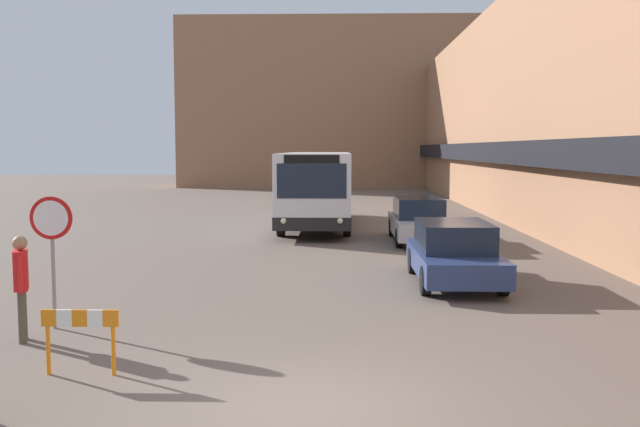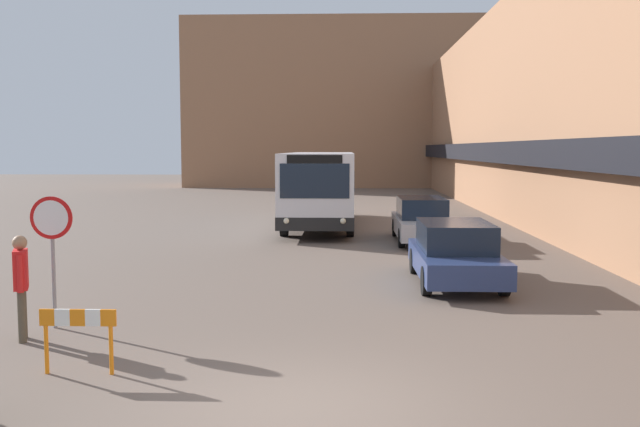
{
  "view_description": "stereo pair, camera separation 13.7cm",
  "coord_description": "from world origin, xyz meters",
  "px_view_note": "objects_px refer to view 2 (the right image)",
  "views": [
    {
      "loc": [
        0.47,
        -8.51,
        3.21
      ],
      "look_at": [
        0.08,
        5.46,
        1.93
      ],
      "focal_mm": 40.0,
      "sensor_mm": 36.0,
      "label": 1
    },
    {
      "loc": [
        0.6,
        -8.51,
        3.21
      ],
      "look_at": [
        0.08,
        5.46,
        1.93
      ],
      "focal_mm": 40.0,
      "sensor_mm": 36.0,
      "label": 2
    }
  ],
  "objects_px": {
    "pedestrian": "(21,278)",
    "construction_barricade": "(78,328)",
    "parked_car_front": "(455,253)",
    "stop_sign": "(52,233)",
    "parked_car_middle": "(421,220)",
    "city_bus": "(321,186)"
  },
  "relations": [
    {
      "from": "city_bus",
      "to": "pedestrian",
      "type": "height_order",
      "value": "city_bus"
    },
    {
      "from": "parked_car_front",
      "to": "parked_car_middle",
      "type": "xyz_separation_m",
      "value": [
        0.0,
        7.72,
        0.02
      ]
    },
    {
      "from": "parked_car_front",
      "to": "pedestrian",
      "type": "height_order",
      "value": "pedestrian"
    },
    {
      "from": "stop_sign",
      "to": "construction_barricade",
      "type": "height_order",
      "value": "stop_sign"
    },
    {
      "from": "parked_car_front",
      "to": "stop_sign",
      "type": "height_order",
      "value": "stop_sign"
    },
    {
      "from": "parked_car_front",
      "to": "parked_car_middle",
      "type": "distance_m",
      "value": 7.72
    },
    {
      "from": "city_bus",
      "to": "construction_barricade",
      "type": "relative_size",
      "value": 10.02
    },
    {
      "from": "city_bus",
      "to": "parked_car_front",
      "type": "height_order",
      "value": "city_bus"
    },
    {
      "from": "pedestrian",
      "to": "stop_sign",
      "type": "bearing_deg",
      "value": 145.35
    },
    {
      "from": "city_bus",
      "to": "parked_car_middle",
      "type": "xyz_separation_m",
      "value": [
        3.67,
        -4.72,
        -0.9
      ]
    },
    {
      "from": "pedestrian",
      "to": "construction_barricade",
      "type": "height_order",
      "value": "pedestrian"
    },
    {
      "from": "parked_car_front",
      "to": "construction_barricade",
      "type": "distance_m",
      "value": 9.58
    },
    {
      "from": "parked_car_front",
      "to": "construction_barricade",
      "type": "bearing_deg",
      "value": -131.97
    },
    {
      "from": "stop_sign",
      "to": "parked_car_middle",
      "type": "bearing_deg",
      "value": 57.47
    },
    {
      "from": "stop_sign",
      "to": "pedestrian",
      "type": "relative_size",
      "value": 1.33
    },
    {
      "from": "parked_car_front",
      "to": "stop_sign",
      "type": "relative_size",
      "value": 1.9
    },
    {
      "from": "city_bus",
      "to": "stop_sign",
      "type": "height_order",
      "value": "city_bus"
    },
    {
      "from": "parked_car_front",
      "to": "parked_car_middle",
      "type": "height_order",
      "value": "parked_car_middle"
    },
    {
      "from": "parked_car_middle",
      "to": "pedestrian",
      "type": "xyz_separation_m",
      "value": [
        -8.02,
        -13.11,
        0.31
      ]
    },
    {
      "from": "stop_sign",
      "to": "parked_car_front",
      "type": "bearing_deg",
      "value": 30.14
    },
    {
      "from": "parked_car_middle",
      "to": "stop_sign",
      "type": "bearing_deg",
      "value": -122.53
    },
    {
      "from": "construction_barricade",
      "to": "parked_car_front",
      "type": "bearing_deg",
      "value": 48.03
    }
  ]
}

